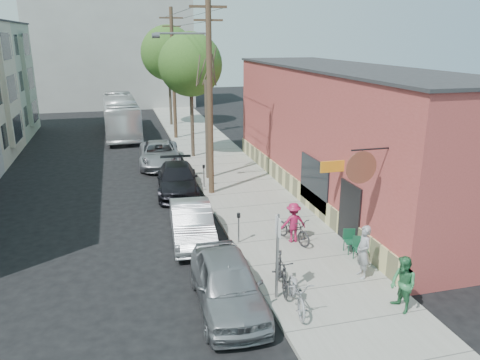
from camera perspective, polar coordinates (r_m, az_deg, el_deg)
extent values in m
plane|color=black|center=(18.42, -6.95, -8.82)|extent=(120.00, 120.00, 0.00)
cube|color=gray|center=(29.27, -1.79, 1.36)|extent=(4.50, 58.00, 0.15)
cube|color=#A3403C|center=(24.61, 12.29, 5.55)|extent=(5.00, 20.00, 6.50)
cube|color=#2B2B2D|center=(24.19, 12.79, 13.23)|extent=(5.20, 20.20, 0.12)
cube|color=#D1C782|center=(24.28, 6.57, -0.92)|extent=(0.10, 20.00, 1.10)
cube|color=black|center=(18.90, 13.21, -4.19)|extent=(0.10, 1.60, 2.60)
cube|color=black|center=(21.76, 9.01, -0.25)|extent=(0.08, 3.00, 2.20)
cylinder|color=brown|center=(15.84, 14.56, 1.48)|extent=(1.10, 0.06, 1.10)
cube|color=orange|center=(18.81, 11.19, 1.62)|extent=(1.00, 0.08, 0.45)
cube|color=#BDB49A|center=(35.37, -26.87, 9.60)|extent=(1.10, 3.20, 7.00)
cube|color=#929E85|center=(43.20, -24.82, 10.91)|extent=(1.10, 3.20, 7.00)
cube|color=#A7A6A1|center=(58.49, -15.26, 14.56)|extent=(18.00, 8.00, 12.00)
cube|color=slate|center=(14.55, 4.57, -9.33)|extent=(0.07, 0.07, 2.80)
cube|color=silver|center=(14.13, 4.66, -5.70)|extent=(0.02, 0.45, 0.60)
cylinder|color=slate|center=(18.60, -0.16, -6.05)|extent=(0.06, 0.06, 1.10)
cylinder|color=black|center=(18.37, -0.16, -4.33)|extent=(0.14, 0.14, 0.18)
cylinder|color=slate|center=(25.44, -4.41, 0.34)|extent=(0.06, 0.06, 1.10)
cylinder|color=black|center=(25.27, -4.44, 1.65)|extent=(0.14, 0.14, 0.18)
cylinder|color=#503A28|center=(23.55, -3.70, 10.09)|extent=(0.28, 0.28, 10.00)
cube|color=#503A28|center=(23.41, -3.91, 20.34)|extent=(1.80, 0.12, 0.12)
cube|color=#503A28|center=(23.38, -3.88, 18.87)|extent=(1.40, 0.10, 0.10)
cylinder|color=slate|center=(23.02, -10.23, 16.94)|extent=(0.35, 0.24, 0.24)
cylinder|color=#503A28|center=(37.80, -8.12, 12.60)|extent=(0.28, 0.28, 10.00)
cube|color=#503A28|center=(37.71, -8.40, 18.97)|extent=(1.80, 0.12, 0.12)
cube|color=#503A28|center=(37.70, -8.36, 18.06)|extent=(1.40, 0.10, 0.10)
cylinder|color=#44392C|center=(26.59, -4.02, 6.07)|extent=(0.24, 0.24, 5.59)
cylinder|color=#44392C|center=(31.77, -5.88, 8.00)|extent=(0.24, 0.24, 5.76)
sphere|color=#386322|center=(31.43, -6.07, 13.84)|extent=(4.15, 4.15, 4.15)
cylinder|color=#44392C|center=(43.97, -8.53, 10.62)|extent=(0.24, 0.24, 6.06)
sphere|color=#386322|center=(43.73, -8.73, 15.05)|extent=(4.88, 4.88, 4.88)
imported|color=#929298|center=(16.44, 14.83, -8.45)|extent=(0.49, 0.71, 1.86)
imported|color=#2D7243|center=(14.91, 19.26, -11.94)|extent=(0.72, 0.89, 1.74)
imported|color=#9A1640|center=(18.71, 6.51, -5.16)|extent=(1.05, 0.60, 1.62)
imported|color=black|center=(18.82, 6.48, -5.99)|extent=(1.33, 2.08, 1.03)
imported|color=black|center=(15.41, 5.08, -11.14)|extent=(0.85, 2.03, 1.19)
imported|color=gray|center=(14.48, 6.98, -13.41)|extent=(1.03, 2.15, 1.08)
imported|color=gray|center=(14.59, -1.54, -12.44)|extent=(2.12, 4.89, 1.64)
imported|color=#AEB1B6|center=(19.19, -5.89, -5.21)|extent=(1.91, 4.69, 1.51)
imported|color=black|center=(25.08, -7.64, 0.10)|extent=(2.57, 5.32, 1.49)
imported|color=#97979E|center=(30.60, -9.80, 3.14)|extent=(2.86, 5.60, 1.51)
imported|color=white|center=(41.24, -14.35, 7.62)|extent=(2.97, 11.49, 3.18)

